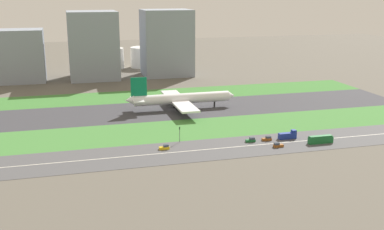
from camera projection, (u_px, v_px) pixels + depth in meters
The scene contains 19 objects.
ground_plane at pixel (171, 110), 273.95m from camera, with size 800.00×800.00×0.00m, color #5B564C.
runway at pixel (171, 110), 273.94m from camera, with size 280.00×46.00×0.10m, color #38383D.
grass_median_north at pixel (158, 95), 312.22m from camera, with size 280.00×36.00×0.10m, color #3D7A33.
grass_median_south at pixel (189, 129), 235.67m from camera, with size 280.00×36.00×0.10m, color #427F38.
highway at pixel (208, 149), 205.80m from camera, with size 280.00×28.00×0.10m, color #4C4C4F.
highway_centerline at pixel (208, 149), 205.78m from camera, with size 266.00×0.50×0.01m, color silver.
airliner at pixel (179, 99), 273.60m from camera, with size 65.00×56.00×19.70m.
car_0 at pixel (165, 147), 205.68m from camera, with size 4.40×1.80×2.00m.
car_4 at pixel (278, 145), 208.61m from camera, with size 4.40×1.80×2.00m.
bus_0 at pixel (321, 139), 213.61m from camera, with size 11.60×2.50×3.50m.
car_3 at pixel (251, 140), 215.75m from camera, with size 4.40×1.80×2.00m.
car_1 at pixel (267, 139), 217.76m from camera, with size 4.40×1.80×2.00m.
truck_0 at pixel (288, 135), 220.17m from camera, with size 8.40×2.50×4.00m.
traffic_light at pixel (180, 133), 214.46m from camera, with size 0.36×0.50×7.20m.
terminal_building at pixel (19, 56), 352.76m from camera, with size 36.33×26.70×38.92m, color gray.
hangar_building at pixel (93, 45), 364.84m from camera, with size 36.98×36.84×51.52m, color gray.
office_tower at pixel (167, 43), 379.31m from camera, with size 38.41×32.51×52.07m, color gray.
fuel_tank_west at pixel (112, 58), 415.78m from camera, with size 20.39×20.39×17.81m, color silver.
fuel_tank_centre at pixel (144, 57), 422.81m from camera, with size 23.39×23.39×17.88m, color silver.
Camera 1 is at (-57.51, -259.62, 67.05)m, focal length 44.45 mm.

